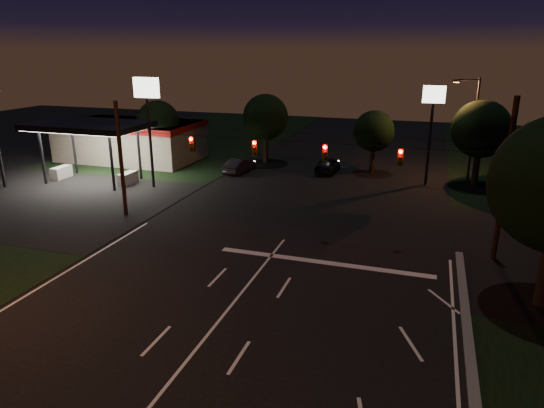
% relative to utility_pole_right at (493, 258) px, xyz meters
% --- Properties ---
extents(ground, '(140.00, 140.00, 0.00)m').
position_rel_utility_pole_right_xyz_m(ground, '(-12.00, -15.00, 0.00)').
color(ground, black).
rests_on(ground, ground).
extents(cross_street_left, '(20.00, 16.00, 0.02)m').
position_rel_utility_pole_right_xyz_m(cross_street_left, '(-32.00, 1.00, 0.00)').
color(cross_street_left, black).
rests_on(cross_street_left, ground).
extents(stop_bar, '(12.00, 0.50, 0.01)m').
position_rel_utility_pole_right_xyz_m(stop_bar, '(-9.00, -3.50, 0.01)').
color(stop_bar, silver).
rests_on(stop_bar, ground).
extents(utility_pole_right, '(0.30, 0.30, 9.00)m').
position_rel_utility_pole_right_xyz_m(utility_pole_right, '(0.00, 0.00, 0.00)').
color(utility_pole_right, black).
rests_on(utility_pole_right, ground).
extents(utility_pole_left, '(0.28, 0.28, 8.00)m').
position_rel_utility_pole_right_xyz_m(utility_pole_left, '(-24.00, 0.00, 0.00)').
color(utility_pole_left, black).
rests_on(utility_pole_left, ground).
extents(signal_span, '(24.00, 0.40, 1.56)m').
position_rel_utility_pole_right_xyz_m(signal_span, '(-12.00, -0.04, 5.50)').
color(signal_span, black).
rests_on(signal_span, ground).
extents(gas_station, '(14.20, 16.10, 5.25)m').
position_rel_utility_pole_right_xyz_m(gas_station, '(-33.86, 15.39, 2.38)').
color(gas_station, gray).
rests_on(gas_station, ground).
extents(pole_sign_left_near, '(2.20, 0.30, 9.10)m').
position_rel_utility_pole_right_xyz_m(pole_sign_left_near, '(-26.00, 7.00, 6.98)').
color(pole_sign_left_near, black).
rests_on(pole_sign_left_near, ground).
extents(pole_sign_right, '(1.80, 0.30, 8.40)m').
position_rel_utility_pole_right_xyz_m(pole_sign_right, '(-4.00, 15.00, 6.24)').
color(pole_sign_right, black).
rests_on(pole_sign_right, ground).
extents(street_light_right_far, '(2.20, 0.35, 9.00)m').
position_rel_utility_pole_right_xyz_m(street_light_right_far, '(-0.76, 17.00, 5.24)').
color(street_light_right_far, black).
rests_on(street_light_right_far, ground).
extents(tree_far_a, '(4.20, 4.20, 6.42)m').
position_rel_utility_pole_right_xyz_m(tree_far_a, '(-29.98, 15.12, 4.26)').
color(tree_far_a, black).
rests_on(tree_far_a, ground).
extents(tree_far_b, '(4.60, 4.60, 6.98)m').
position_rel_utility_pole_right_xyz_m(tree_far_b, '(-19.98, 19.13, 4.61)').
color(tree_far_b, black).
rests_on(tree_far_b, ground).
extents(tree_far_c, '(3.80, 3.80, 5.86)m').
position_rel_utility_pole_right_xyz_m(tree_far_c, '(-8.98, 18.10, 3.90)').
color(tree_far_c, black).
rests_on(tree_far_c, ground).
extents(tree_far_d, '(4.80, 4.80, 7.30)m').
position_rel_utility_pole_right_xyz_m(tree_far_d, '(0.02, 16.13, 4.83)').
color(tree_far_d, black).
rests_on(tree_far_d, ground).
extents(car_oncoming_a, '(1.90, 4.46, 1.50)m').
position_rel_utility_pole_right_xyz_m(car_oncoming_a, '(-13.00, 16.75, 0.75)').
color(car_oncoming_a, black).
rests_on(car_oncoming_a, ground).
extents(car_oncoming_b, '(1.89, 4.26, 1.36)m').
position_rel_utility_pole_right_xyz_m(car_oncoming_b, '(-21.00, 14.10, 0.68)').
color(car_oncoming_b, black).
rests_on(car_oncoming_b, ground).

